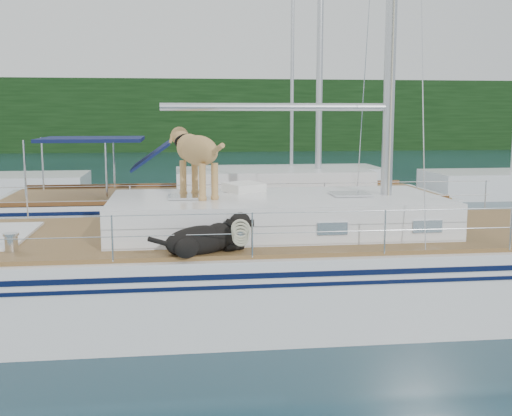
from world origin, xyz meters
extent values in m
plane|color=black|center=(0.00, 0.00, 0.00)|extent=(120.00, 120.00, 0.00)
cube|color=black|center=(0.00, 45.00, 3.00)|extent=(90.00, 3.00, 6.00)
cube|color=#595147|center=(0.00, 46.20, 0.60)|extent=(92.00, 1.00, 1.20)
cube|color=white|center=(0.00, 0.00, 0.50)|extent=(12.00, 3.80, 1.40)
cube|color=brown|center=(0.00, 0.00, 1.23)|extent=(11.52, 3.50, 0.06)
cube|color=white|center=(0.80, 0.00, 1.54)|extent=(5.20, 2.50, 0.55)
cylinder|color=silver|center=(0.80, 0.00, 3.21)|extent=(3.60, 0.12, 0.12)
cylinder|color=silver|center=(0.00, -1.75, 1.82)|extent=(10.56, 0.01, 0.01)
cylinder|color=silver|center=(0.00, 1.75, 1.82)|extent=(10.56, 0.01, 0.01)
cube|color=#1F31C3|center=(-1.15, 1.56, 1.28)|extent=(0.63, 0.46, 0.05)
cube|color=white|center=(0.35, 0.66, 1.88)|extent=(0.75, 0.72, 0.15)
torus|color=beige|center=(0.04, -1.77, 1.62)|extent=(0.33, 0.18, 0.32)
cylinder|color=silver|center=(-3.01, -1.10, 1.37)|extent=(0.23, 0.23, 0.22)
cube|color=white|center=(0.45, 6.05, 0.45)|extent=(11.00, 3.50, 1.30)
cube|color=brown|center=(0.45, 6.05, 1.10)|extent=(10.56, 3.29, 0.06)
cube|color=white|center=(1.65, 6.05, 1.45)|extent=(4.80, 2.30, 0.55)
cube|color=#101F46|center=(-2.75, 6.05, 2.50)|extent=(2.40, 2.30, 0.08)
cube|color=white|center=(4.00, 16.00, 0.40)|extent=(7.20, 3.00, 1.10)
cylinder|color=silver|center=(4.00, 16.00, 6.00)|extent=(0.14, 0.14, 11.00)
cube|color=white|center=(12.00, 13.00, 0.40)|extent=(6.40, 3.00, 1.10)
camera|label=1|loc=(-0.80, -9.95, 3.10)|focal=45.00mm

